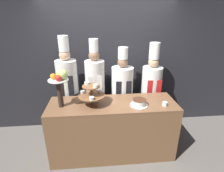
% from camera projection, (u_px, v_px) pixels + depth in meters
% --- Properties ---
extents(ground_plane, '(14.00, 14.00, 0.00)m').
position_uv_depth(ground_plane, '(114.00, 166.00, 2.80)').
color(ground_plane, '#5B5651').
extents(wall_back, '(10.00, 0.06, 2.80)m').
position_uv_depth(wall_back, '(108.00, 61.00, 3.46)').
color(wall_back, '#232328').
rests_on(wall_back, ground_plane).
extents(buffet_counter, '(2.01, 0.65, 0.96)m').
position_uv_depth(buffet_counter, '(113.00, 129.00, 2.92)').
color(buffet_counter, brown).
rests_on(buffet_counter, ground_plane).
extents(tiered_stand, '(0.41, 0.41, 0.36)m').
position_uv_depth(tiered_stand, '(92.00, 94.00, 2.62)').
color(tiered_stand, brown).
rests_on(tiered_stand, buffet_counter).
extents(fruit_pedestal, '(0.29, 0.29, 0.58)m').
position_uv_depth(fruit_pedestal, '(60.00, 82.00, 2.49)').
color(fruit_pedestal, '#2D231E').
rests_on(fruit_pedestal, buffet_counter).
extents(cake_round, '(0.27, 0.27, 0.10)m').
position_uv_depth(cake_round, '(139.00, 102.00, 2.66)').
color(cake_round, white).
rests_on(cake_round, buffet_counter).
extents(cup_white, '(0.07, 0.07, 0.06)m').
position_uv_depth(cup_white, '(165.00, 104.00, 2.65)').
color(cup_white, white).
rests_on(cup_white, buffet_counter).
extents(chef_left, '(0.37, 0.37, 1.93)m').
position_uv_depth(chef_left, '(68.00, 85.00, 3.18)').
color(chef_left, black).
rests_on(chef_left, ground_plane).
extents(chef_center_left, '(0.35, 0.35, 1.88)m').
position_uv_depth(chef_center_left, '(95.00, 85.00, 3.23)').
color(chef_center_left, black).
rests_on(chef_center_left, ground_plane).
extents(chef_center_right, '(0.40, 0.40, 1.73)m').
position_uv_depth(chef_center_right, '(122.00, 89.00, 3.30)').
color(chef_center_right, black).
rests_on(chef_center_right, ground_plane).
extents(chef_right, '(0.37, 0.37, 1.80)m').
position_uv_depth(chef_right, '(151.00, 87.00, 3.34)').
color(chef_right, '#28282D').
rests_on(chef_right, ground_plane).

